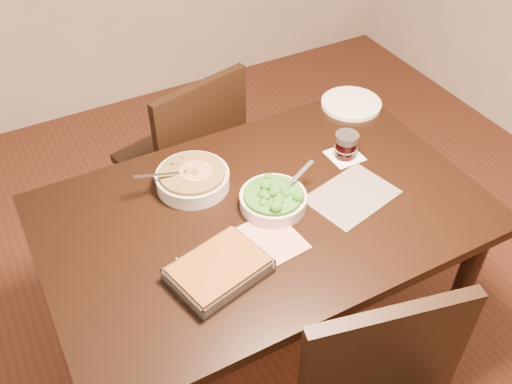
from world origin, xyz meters
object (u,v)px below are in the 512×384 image
(stew_bowl, at_px, (193,178))
(broccoli_bowl, at_px, (273,199))
(table, at_px, (263,230))
(wine_tumbler, at_px, (346,145))
(dinner_plate, at_px, (351,104))
(baking_dish, at_px, (219,270))
(chair_far, at_px, (188,156))

(stew_bowl, xyz_separation_m, broccoli_bowl, (0.19, -0.21, -0.00))
(table, bearing_deg, stew_bowl, 125.54)
(stew_bowl, distance_m, broccoli_bowl, 0.28)
(broccoli_bowl, distance_m, wine_tumbler, 0.37)
(wine_tumbler, xyz_separation_m, dinner_plate, (0.21, 0.26, -0.04))
(table, height_order, stew_bowl, stew_bowl)
(stew_bowl, relative_size, wine_tumbler, 3.00)
(broccoli_bowl, height_order, dinner_plate, broccoli_bowl)
(stew_bowl, bearing_deg, baking_dish, -103.05)
(dinner_plate, bearing_deg, wine_tumbler, -129.34)
(stew_bowl, relative_size, chair_far, 0.30)
(stew_bowl, relative_size, dinner_plate, 1.15)
(stew_bowl, xyz_separation_m, wine_tumbler, (0.54, -0.11, 0.02))
(stew_bowl, bearing_deg, dinner_plate, 11.06)
(table, relative_size, chair_far, 1.53)
(table, xyz_separation_m, dinner_plate, (0.60, 0.36, 0.10))
(table, height_order, dinner_plate, dinner_plate)
(baking_dish, xyz_separation_m, chair_far, (0.24, 0.83, -0.26))
(stew_bowl, bearing_deg, chair_far, 70.97)
(baking_dish, height_order, wine_tumbler, wine_tumbler)
(stew_bowl, distance_m, wine_tumbler, 0.55)
(broccoli_bowl, xyz_separation_m, baking_dish, (-0.28, -0.18, -0.01))
(table, bearing_deg, dinner_plate, 30.96)
(table, distance_m, broccoli_bowl, 0.13)
(broccoli_bowl, relative_size, dinner_plate, 1.02)
(dinner_plate, xyz_separation_m, chair_far, (-0.60, 0.30, -0.25))
(table, xyz_separation_m, broccoli_bowl, (0.04, -0.00, 0.13))
(stew_bowl, height_order, dinner_plate, stew_bowl)
(wine_tumbler, distance_m, chair_far, 0.73)
(baking_dish, height_order, chair_far, chair_far)
(broccoli_bowl, relative_size, baking_dish, 0.81)
(broccoli_bowl, bearing_deg, dinner_plate, 32.61)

